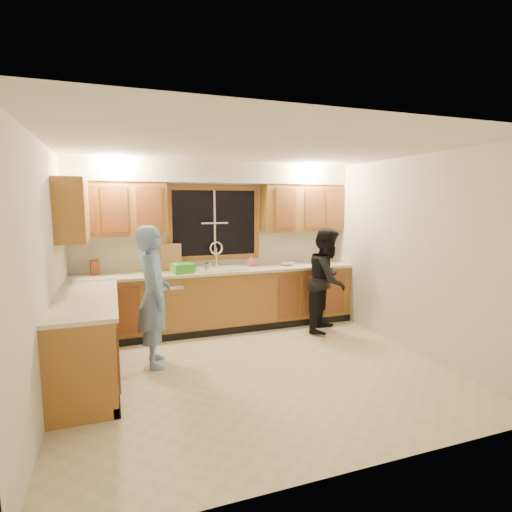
{
  "coord_description": "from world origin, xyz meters",
  "views": [
    {
      "loc": [
        -1.48,
        -4.14,
        1.91
      ],
      "look_at": [
        0.24,
        0.65,
        1.23
      ],
      "focal_mm": 28.0,
      "sensor_mm": 36.0,
      "label": 1
    }
  ],
  "objects_px": {
    "dishwasher": "(163,308)",
    "dish_crate": "(183,268)",
    "soap_bottle": "(251,261)",
    "stove": "(83,360)",
    "sink": "(220,273)",
    "woman": "(327,280)",
    "knife_block": "(95,267)",
    "bowl": "(287,264)",
    "man": "(154,296)"
  },
  "relations": [
    {
      "from": "man",
      "to": "knife_block",
      "type": "distance_m",
      "value": 1.41
    },
    {
      "from": "stove",
      "to": "soap_bottle",
      "type": "xyz_separation_m",
      "value": [
        2.34,
        1.95,
        0.56
      ]
    },
    {
      "from": "dishwasher",
      "to": "soap_bottle",
      "type": "relative_size",
      "value": 4.74
    },
    {
      "from": "man",
      "to": "dish_crate",
      "type": "relative_size",
      "value": 5.74
    },
    {
      "from": "knife_block",
      "to": "bowl",
      "type": "relative_size",
      "value": 0.93
    },
    {
      "from": "dish_crate",
      "to": "dishwasher",
      "type": "bearing_deg",
      "value": 157.47
    },
    {
      "from": "dish_crate",
      "to": "bowl",
      "type": "xyz_separation_m",
      "value": [
        1.68,
        0.13,
        -0.04
      ]
    },
    {
      "from": "stove",
      "to": "bowl",
      "type": "bearing_deg",
      "value": 32.1
    },
    {
      "from": "man",
      "to": "soap_bottle",
      "type": "bearing_deg",
      "value": -53.89
    },
    {
      "from": "dishwasher",
      "to": "sink",
      "type": "bearing_deg",
      "value": 0.99
    },
    {
      "from": "dishwasher",
      "to": "knife_block",
      "type": "distance_m",
      "value": 1.1
    },
    {
      "from": "knife_block",
      "to": "dishwasher",
      "type": "bearing_deg",
      "value": -20.19
    },
    {
      "from": "woman",
      "to": "dish_crate",
      "type": "bearing_deg",
      "value": 120.96
    },
    {
      "from": "woman",
      "to": "bowl",
      "type": "xyz_separation_m",
      "value": [
        -0.39,
        0.61,
        0.17
      ]
    },
    {
      "from": "dish_crate",
      "to": "soap_bottle",
      "type": "distance_m",
      "value": 1.14
    },
    {
      "from": "stove",
      "to": "knife_block",
      "type": "xyz_separation_m",
      "value": [
        0.05,
        1.98,
        0.57
      ]
    },
    {
      "from": "stove",
      "to": "dish_crate",
      "type": "relative_size",
      "value": 3.12
    },
    {
      "from": "dishwasher",
      "to": "soap_bottle",
      "type": "xyz_separation_m",
      "value": [
        1.39,
        0.14,
        0.6
      ]
    },
    {
      "from": "dishwasher",
      "to": "bowl",
      "type": "xyz_separation_m",
      "value": [
        1.96,
        0.01,
        0.54
      ]
    },
    {
      "from": "woman",
      "to": "soap_bottle",
      "type": "bearing_deg",
      "value": 96.62
    },
    {
      "from": "knife_block",
      "to": "soap_bottle",
      "type": "bearing_deg",
      "value": -10.14
    },
    {
      "from": "knife_block",
      "to": "dish_crate",
      "type": "relative_size",
      "value": 0.68
    },
    {
      "from": "knife_block",
      "to": "dish_crate",
      "type": "distance_m",
      "value": 1.21
    },
    {
      "from": "dishwasher",
      "to": "man",
      "type": "xyz_separation_m",
      "value": [
        -0.22,
        -1.04,
        0.42
      ]
    },
    {
      "from": "sink",
      "to": "stove",
      "type": "relative_size",
      "value": 0.96
    },
    {
      "from": "sink",
      "to": "knife_block",
      "type": "bearing_deg",
      "value": 174.77
    },
    {
      "from": "stove",
      "to": "woman",
      "type": "bearing_deg",
      "value": 20.27
    },
    {
      "from": "sink",
      "to": "soap_bottle",
      "type": "distance_m",
      "value": 0.57
    },
    {
      "from": "knife_block",
      "to": "soap_bottle",
      "type": "height_order",
      "value": "knife_block"
    },
    {
      "from": "sink",
      "to": "bowl",
      "type": "relative_size",
      "value": 4.05
    },
    {
      "from": "dishwasher",
      "to": "dish_crate",
      "type": "relative_size",
      "value": 2.84
    },
    {
      "from": "dishwasher",
      "to": "knife_block",
      "type": "height_order",
      "value": "knife_block"
    },
    {
      "from": "stove",
      "to": "knife_block",
      "type": "height_order",
      "value": "knife_block"
    },
    {
      "from": "bowl",
      "to": "knife_block",
      "type": "bearing_deg",
      "value": 176.75
    },
    {
      "from": "stove",
      "to": "man",
      "type": "distance_m",
      "value": 1.12
    },
    {
      "from": "man",
      "to": "stove",
      "type": "bearing_deg",
      "value": 136.24
    },
    {
      "from": "sink",
      "to": "dishwasher",
      "type": "bearing_deg",
      "value": -179.01
    },
    {
      "from": "sink",
      "to": "woman",
      "type": "height_order",
      "value": "woman"
    },
    {
      "from": "man",
      "to": "bowl",
      "type": "distance_m",
      "value": 2.42
    },
    {
      "from": "dishwasher",
      "to": "knife_block",
      "type": "bearing_deg",
      "value": 168.98
    },
    {
      "from": "man",
      "to": "bowl",
      "type": "height_order",
      "value": "man"
    },
    {
      "from": "knife_block",
      "to": "bowl",
      "type": "xyz_separation_m",
      "value": [
        2.85,
        -0.16,
        -0.07
      ]
    },
    {
      "from": "sink",
      "to": "man",
      "type": "relative_size",
      "value": 0.52
    },
    {
      "from": "dish_crate",
      "to": "knife_block",
      "type": "bearing_deg",
      "value": 166.15
    },
    {
      "from": "dish_crate",
      "to": "soap_bottle",
      "type": "relative_size",
      "value": 1.67
    },
    {
      "from": "soap_bottle",
      "to": "stove",
      "type": "bearing_deg",
      "value": -140.22
    },
    {
      "from": "dishwasher",
      "to": "knife_block",
      "type": "relative_size",
      "value": 4.15
    },
    {
      "from": "sink",
      "to": "bowl",
      "type": "distance_m",
      "value": 1.11
    },
    {
      "from": "stove",
      "to": "woman",
      "type": "distance_m",
      "value": 3.52
    },
    {
      "from": "bowl",
      "to": "woman",
      "type": "bearing_deg",
      "value": -57.53
    }
  ]
}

